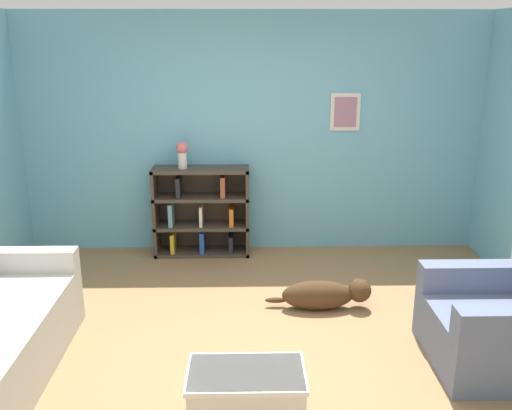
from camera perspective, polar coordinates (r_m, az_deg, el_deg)
ground_plane at (r=4.61m, az=0.11°, el=-14.07°), size 14.00×14.00×0.00m
wall_back at (r=6.29m, az=-0.34°, el=7.09°), size 5.60×0.13×2.60m
bookshelf at (r=6.30m, az=-5.45°, el=-0.71°), size 1.04×0.33×0.98m
recliner_chair at (r=4.67m, az=24.00°, el=-10.61°), size 0.99×0.95×0.96m
coffee_table at (r=3.66m, az=-0.98°, el=-18.94°), size 0.71×0.43×0.43m
dog at (r=5.17m, az=6.92°, el=-8.85°), size 0.95×0.24×0.28m
vase at (r=6.13m, az=-7.40°, el=5.15°), size 0.13×0.13×0.29m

